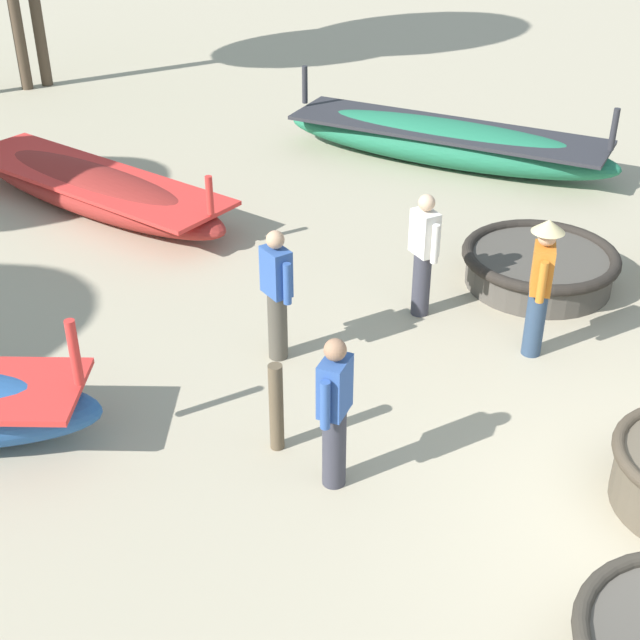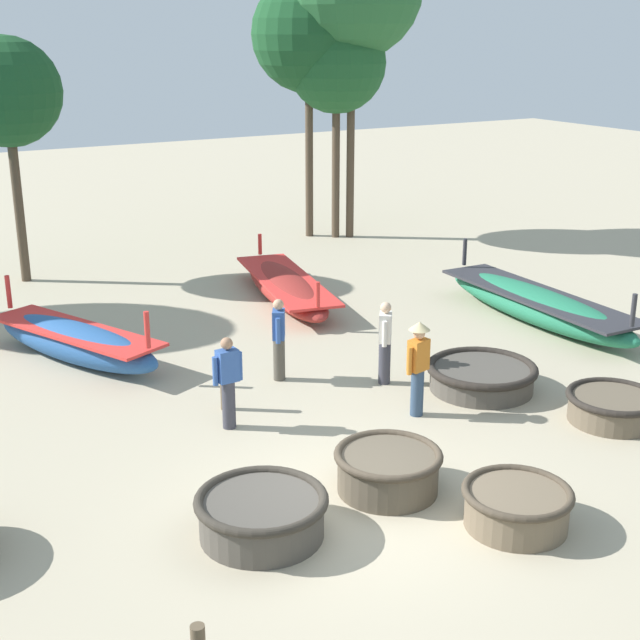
% 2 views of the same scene
% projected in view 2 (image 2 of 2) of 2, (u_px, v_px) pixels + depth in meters
% --- Properties ---
extents(ground_plane, '(80.00, 80.00, 0.00)m').
position_uv_depth(ground_plane, '(357.00, 508.00, 12.22)').
color(ground_plane, tan).
extents(coracle_beside_post, '(1.47, 1.47, 0.55)m').
position_uv_depth(coracle_beside_post, '(517.00, 506.00, 11.70)').
color(coracle_beside_post, brown).
rests_on(coracle_beside_post, ground).
extents(coracle_far_left, '(1.55, 1.55, 0.61)m').
position_uv_depth(coracle_far_left, '(388.00, 469.00, 12.59)').
color(coracle_far_left, brown).
rests_on(coracle_far_left, ground).
extents(coracle_far_right, '(2.01, 2.01, 0.49)m').
position_uv_depth(coracle_far_right, '(482.00, 376.00, 16.13)').
color(coracle_far_right, '#4C473F').
rests_on(coracle_far_right, ground).
extents(coracle_weathered, '(1.75, 1.75, 0.58)m').
position_uv_depth(coracle_weathered, '(262.00, 514.00, 11.47)').
color(coracle_weathered, '#4C473F').
rests_on(coracle_weathered, ground).
extents(coracle_upturned, '(1.56, 1.56, 0.50)m').
position_uv_depth(coracle_upturned, '(613.00, 406.00, 14.83)').
color(coracle_upturned, brown).
rests_on(coracle_upturned, ground).
extents(long_boat_white_hull, '(2.75, 4.50, 1.41)m').
position_uv_depth(long_boat_white_hull, '(76.00, 342.00, 17.47)').
color(long_boat_white_hull, '#285693').
rests_on(long_boat_white_hull, ground).
extents(long_boat_blue_hull, '(2.24, 5.42, 1.10)m').
position_uv_depth(long_boat_blue_hull, '(286.00, 287.00, 21.42)').
color(long_boat_blue_hull, maroon).
rests_on(long_boat_blue_hull, ground).
extents(long_boat_green_hull, '(1.43, 5.88, 1.35)m').
position_uv_depth(long_boat_green_hull, '(537.00, 305.00, 19.83)').
color(long_boat_green_hull, '#237551').
rests_on(long_boat_green_hull, ground).
extents(fisherman_standing_right, '(0.52, 0.36, 1.67)m').
position_uv_depth(fisherman_standing_right, '(418.00, 362.00, 14.86)').
color(fisherman_standing_right, '#2D425B').
rests_on(fisherman_standing_right, ground).
extents(fisherman_by_coracle, '(0.53, 0.24, 1.57)m').
position_uv_depth(fisherman_by_coracle, '(228.00, 380.00, 14.42)').
color(fisherman_by_coracle, '#383842').
rests_on(fisherman_by_coracle, ground).
extents(fisherman_with_hat, '(0.38, 0.44, 1.57)m').
position_uv_depth(fisherman_with_hat, '(385.00, 341.00, 16.24)').
color(fisherman_with_hat, '#383842').
rests_on(fisherman_with_hat, ground).
extents(fisherman_standing_left, '(0.36, 0.47, 1.57)m').
position_uv_depth(fisherman_standing_left, '(279.00, 337.00, 16.41)').
color(fisherman_standing_left, '#4C473D').
rests_on(fisherman_standing_left, ground).
extents(mooring_post_mid_beach, '(0.14, 0.14, 0.96)m').
position_uv_depth(mooring_post_mid_beach, '(224.00, 383.00, 15.23)').
color(mooring_post_mid_beach, brown).
rests_on(mooring_post_mid_beach, ground).
extents(tree_leftmost, '(2.69, 2.69, 6.12)m').
position_uv_depth(tree_leftmost, '(7.00, 93.00, 21.67)').
color(tree_leftmost, '#4C3D2D').
rests_on(tree_leftmost, ground).
extents(tree_right_mid, '(2.96, 2.96, 6.74)m').
position_uv_depth(tree_right_mid, '(336.00, 64.00, 26.33)').
color(tree_right_mid, '#4C3D2D').
rests_on(tree_right_mid, ground).
extents(tree_tall_back, '(3.41, 3.41, 7.78)m').
position_uv_depth(tree_tall_back, '(309.00, 35.00, 26.22)').
color(tree_tall_back, '#4C3D2D').
rests_on(tree_tall_back, ground).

